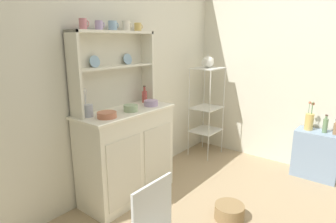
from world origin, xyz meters
The scene contains 21 objects.
wall_back centered at (0.00, 1.62, 1.25)m, with size 3.84×0.05×2.50m, color silver.
wall_right centered at (1.62, 0.00, 1.25)m, with size 0.05×3.84×2.50m, color silver.
hutch_cabinet centered at (-0.20, 1.37, 0.47)m, with size 0.99×0.45×0.91m.
hutch_shelf_unit centered at (-0.20, 1.53, 1.34)m, with size 0.93×0.18×0.74m.
bakers_rack centered at (1.24, 1.31, 0.75)m, with size 0.40×0.34×1.21m.
side_shelf_blue centered at (1.44, -0.06, 0.28)m, with size 0.28×0.48×0.56m, color #849EBC.
floor_basket centered at (0.08, 0.36, 0.07)m, with size 0.27×0.27×0.13m, color #93754C.
cup_rose_0 centered at (-0.53, 1.49, 1.70)m, with size 0.08×0.06×0.09m.
cup_lilac_1 centered at (-0.37, 1.49, 1.69)m, with size 0.08×0.07×0.08m.
cup_sky_2 centered at (-0.21, 1.49, 1.70)m, with size 0.09×0.08×0.09m.
cup_cream_3 centered at (-0.04, 1.49, 1.70)m, with size 0.09×0.08×0.09m.
cup_gold_4 centered at (0.12, 1.49, 1.69)m, with size 0.09×0.07×0.08m.
bowl_mixing_large centered at (-0.49, 1.29, 0.94)m, with size 0.17×0.17×0.05m, color #C67556.
bowl_floral_medium centered at (-0.20, 1.29, 0.94)m, with size 0.14×0.14×0.06m, color #9EB78E.
bowl_cream_small centered at (0.08, 1.29, 0.94)m, with size 0.14×0.14×0.06m, color #B79ECC.
jam_bottle centered at (0.16, 1.45, 0.98)m, with size 0.05×0.05×0.18m.
utensil_jar centered at (-0.57, 1.45, 0.97)m, with size 0.08×0.08×0.25m.
porcelain_teapot centered at (1.24, 1.31, 1.29)m, with size 0.24×0.15×0.17m.
flower_vase centered at (1.44, 0.06, 0.66)m, with size 0.09×0.09×0.34m.
oil_bottle centered at (1.44, -0.10, 0.64)m, with size 0.05×0.05×0.21m.
vinegar_bottle centered at (1.44, -0.21, 0.63)m, with size 0.05×0.05×0.17m.
Camera 1 is at (-2.03, -0.59, 1.58)m, focal length 30.25 mm.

